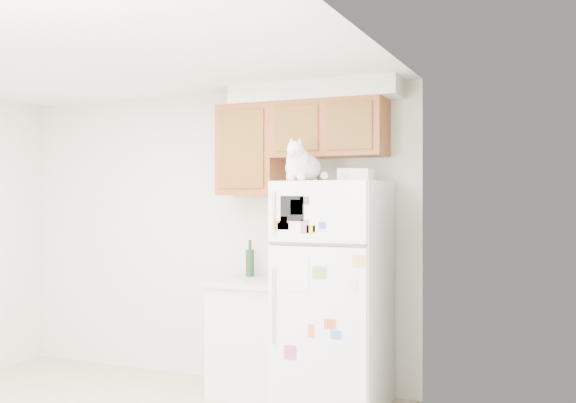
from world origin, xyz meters
The scene contains 8 objects.
room_shell centered at (0.12, 0.24, 1.67)m, with size 3.84×4.04×2.52m.
refrigerator centered at (1.31, 1.61, 0.85)m, with size 0.76×0.78×1.70m.
base_counter centered at (0.62, 1.68, 0.46)m, with size 0.64×0.64×0.92m.
cat centered at (1.11, 1.45, 1.82)m, with size 0.31×0.46×0.32m.
storage_box_back centered at (1.42, 1.66, 1.75)m, with size 0.18×0.13×0.10m, color white.
storage_box_front centered at (1.54, 1.56, 1.74)m, with size 0.15×0.11×0.09m, color white.
bottle_green centered at (0.47, 1.87, 1.07)m, with size 0.07×0.07×0.31m, color #19381E, non-canonical shape.
bottle_amber centered at (0.71, 1.84, 1.07)m, with size 0.07×0.07×0.30m, color #593814, non-canonical shape.
Camera 1 is at (3.01, -3.20, 1.55)m, focal length 42.00 mm.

